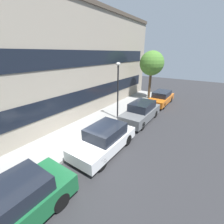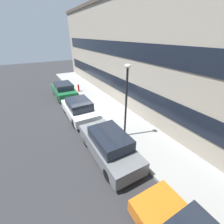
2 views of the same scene
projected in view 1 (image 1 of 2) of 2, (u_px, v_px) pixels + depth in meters
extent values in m
plane|color=#2B2B2D|center=(84.00, 149.00, 8.35)|extent=(56.00, 56.00, 0.00)
cube|color=gray|center=(67.00, 140.00, 9.05)|extent=(28.00, 2.81, 0.15)
cube|color=gray|center=(37.00, 68.00, 8.51)|extent=(28.00, 0.90, 8.36)
cube|color=black|center=(49.00, 108.00, 9.13)|extent=(25.76, 0.04, 1.10)
cube|color=black|center=(41.00, 60.00, 8.11)|extent=(25.76, 0.04, 1.10)
cube|color=#195B33|center=(8.00, 213.00, 4.39)|extent=(3.94, 1.71, 0.70)
cube|color=black|center=(9.00, 194.00, 4.29)|extent=(2.05, 1.50, 0.51)
cylinder|color=black|center=(61.00, 202.00, 5.03)|extent=(0.64, 0.18, 0.64)
cylinder|color=black|center=(35.00, 181.00, 5.83)|extent=(0.64, 0.18, 0.64)
cube|color=silver|center=(104.00, 142.00, 7.99)|extent=(3.92, 1.72, 0.59)
cube|color=black|center=(106.00, 131.00, 7.89)|extent=(2.04, 1.51, 0.59)
cylinder|color=black|center=(102.00, 164.00, 6.73)|extent=(0.63, 0.18, 0.63)
cylinder|color=black|center=(77.00, 152.00, 7.54)|extent=(0.63, 0.18, 0.63)
cylinder|color=black|center=(128.00, 140.00, 8.60)|extent=(0.63, 0.18, 0.63)
cylinder|color=black|center=(106.00, 132.00, 9.40)|extent=(0.63, 0.18, 0.63)
cube|color=slate|center=(141.00, 114.00, 11.57)|extent=(4.20, 1.63, 0.69)
cube|color=black|center=(142.00, 106.00, 11.47)|extent=(2.18, 1.44, 0.57)
cylinder|color=black|center=(142.00, 126.00, 10.29)|extent=(0.58, 0.18, 0.58)
cylinder|color=black|center=(124.00, 121.00, 11.05)|extent=(0.58, 0.18, 0.58)
cylinder|color=black|center=(155.00, 114.00, 12.29)|extent=(0.58, 0.18, 0.58)
cylinder|color=black|center=(139.00, 110.00, 13.05)|extent=(0.58, 0.18, 0.58)
cube|color=#D16619|center=(161.00, 99.00, 15.42)|extent=(4.24, 1.60, 0.56)
cube|color=black|center=(162.00, 94.00, 15.35)|extent=(2.20, 1.41, 0.52)
cylinder|color=black|center=(164.00, 106.00, 14.12)|extent=(0.60, 0.18, 0.60)
cylinder|color=black|center=(149.00, 103.00, 14.87)|extent=(0.60, 0.18, 0.60)
cylinder|color=black|center=(171.00, 99.00, 16.14)|extent=(0.60, 0.18, 0.60)
cylinder|color=black|center=(158.00, 97.00, 16.88)|extent=(0.60, 0.18, 0.60)
cylinder|color=brown|center=(150.00, 85.00, 16.52)|extent=(0.27, 0.27, 3.11)
sphere|color=#477A2D|center=(152.00, 63.00, 15.69)|extent=(2.52, 2.52, 2.52)
cylinder|color=black|center=(118.00, 93.00, 11.14)|extent=(0.11, 0.11, 4.01)
ellipsoid|color=silver|center=(118.00, 64.00, 10.36)|extent=(0.32, 0.32, 0.20)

